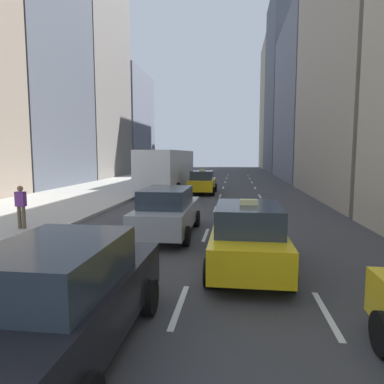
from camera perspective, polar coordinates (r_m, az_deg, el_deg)
name	(u,v)px	position (r m, az deg, el deg)	size (l,w,h in m)	color
sidewalk_left	(98,191)	(27.69, -15.45, 0.10)	(8.00, 66.00, 0.15)	#ADAAA3
lane_markings	(218,201)	(21.62, 4.36, -1.58)	(5.72, 56.00, 0.01)	white
building_row_right	(305,87)	(46.18, 18.28, 16.29)	(6.00, 81.71, 28.70)	#A89E89
taxi_lead	(202,182)	(25.81, 1.74, 1.68)	(2.02, 4.40, 1.87)	yellow
taxi_third	(248,236)	(9.00, 9.26, -7.31)	(2.02, 4.40, 1.87)	yellow
sedan_black_near	(168,211)	(12.67, -4.07, -3.17)	(2.02, 4.96, 1.76)	#9EA0A5
sedan_silver_behind	(64,298)	(5.55, -20.57, -16.16)	(2.02, 4.49, 1.79)	black
city_bus	(168,169)	(27.22, -3.94, 3.83)	(2.80, 11.61, 3.25)	silver
pedestrian_far_walking	(21,205)	(14.56, -26.62, -1.91)	(0.36, 0.22, 1.65)	brown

